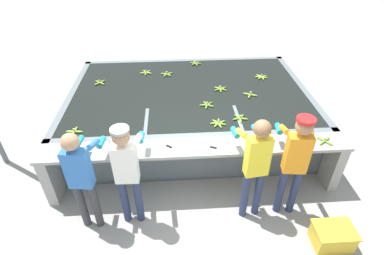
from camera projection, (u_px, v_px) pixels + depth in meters
ground_plane at (197, 199)px, 4.89m from camera, size 80.00×80.00×0.00m
wash_tank at (189, 110)px, 6.27m from camera, size 4.75×3.15×0.93m
work_ledge at (196, 160)px, 4.69m from camera, size 4.75×0.45×0.93m
worker_0 at (81, 173)px, 3.95m from camera, size 0.46×0.73×1.68m
worker_1 at (127, 167)px, 4.01m from camera, size 0.42×0.73×1.70m
worker_2 at (256, 161)px, 4.09m from camera, size 0.46×0.74×1.74m
worker_3 at (295, 157)px, 4.13m from camera, size 0.45×0.74×1.74m
banana_bunch_floating_0 at (74, 132)px, 4.82m from camera, size 0.28×0.28×0.08m
banana_bunch_floating_1 at (100, 82)px, 6.23m from camera, size 0.23×0.23×0.08m
banana_bunch_floating_2 at (218, 123)px, 5.01m from camera, size 0.28×0.28×0.08m
banana_bunch_floating_3 at (207, 105)px, 5.50m from camera, size 0.27×0.28×0.08m
banana_bunch_floating_4 at (250, 94)px, 5.81m from camera, size 0.27×0.27×0.08m
banana_bunch_floating_5 at (220, 89)px, 6.01m from camera, size 0.27×0.28×0.08m
banana_bunch_floating_6 at (261, 77)px, 6.45m from camera, size 0.28×0.28×0.08m
banana_bunch_floating_7 at (146, 72)px, 6.62m from camera, size 0.28×0.27×0.08m
banana_bunch_floating_8 at (240, 118)px, 5.14m from camera, size 0.28×0.27×0.08m
banana_bunch_floating_9 at (167, 74)px, 6.56m from camera, size 0.28×0.27×0.08m
banana_bunch_floating_10 at (196, 63)px, 7.04m from camera, size 0.28×0.28×0.08m
banana_bunch_ledge_0 at (325, 141)px, 4.61m from camera, size 0.25×0.25×0.08m
banana_bunch_ledge_1 at (67, 155)px, 4.35m from camera, size 0.28×0.28×0.08m
knife_0 at (218, 148)px, 4.48m from camera, size 0.33×0.17×0.02m
knife_1 at (173, 148)px, 4.49m from camera, size 0.29×0.24×0.02m
crate at (333, 236)px, 4.14m from camera, size 0.55×0.39×0.32m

